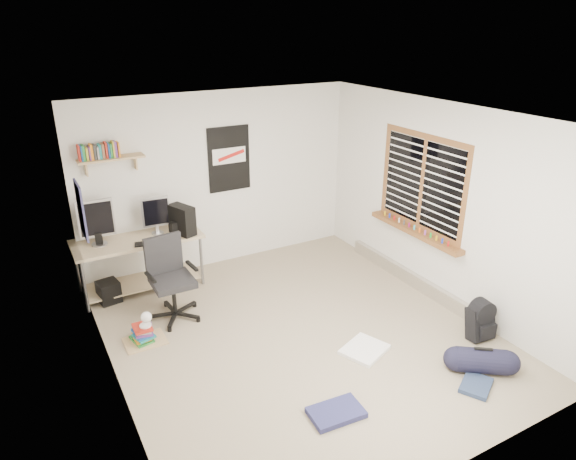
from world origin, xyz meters
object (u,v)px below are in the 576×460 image
desk (140,263)px  backpack (480,323)px  office_chair (172,281)px  book_stack (144,330)px  duffel_bag (482,360)px

desk → backpack: (3.03, -3.05, -0.16)m
desk → office_chair: 0.96m
office_chair → book_stack: office_chair is taller
office_chair → backpack: 3.58m
office_chair → backpack: (2.87, -2.11, -0.29)m
book_stack → desk: bearing=76.6°
duffel_bag → book_stack: (-2.89, 2.21, 0.01)m
desk → book_stack: bearing=-85.8°
desk → duffel_bag: desk is taller
desk → duffel_bag: 4.34m
book_stack → duffel_bag: bearing=-37.4°
backpack → book_stack: backpack is taller
duffel_bag → desk: bearing=163.4°
backpack → duffel_bag: duffel_bag is taller
desk → backpack: desk is taller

